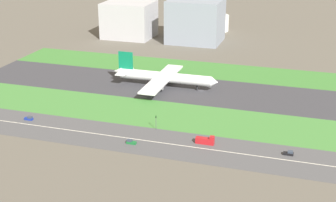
{
  "coord_description": "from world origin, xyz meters",
  "views": [
    {
      "loc": [
        61.56,
        -260.69,
        96.09
      ],
      "look_at": [
        -8.78,
        -36.5,
        6.0
      ],
      "focal_mm": 51.86,
      "sensor_mm": 36.0,
      "label": 1
    }
  ],
  "objects_px": {
    "hangar_building": "(195,21)",
    "airliner": "(163,77)",
    "truck_0": "(205,141)",
    "car_1": "(289,153)",
    "car_2": "(131,142)",
    "car_0": "(29,118)",
    "traffic_light": "(156,121)",
    "fuel_tank_west": "(217,23)",
    "terminal_building": "(129,20)"
  },
  "relations": [
    {
      "from": "hangar_building",
      "to": "airliner",
      "type": "bearing_deg",
      "value": -85.35
    },
    {
      "from": "airliner",
      "to": "car_1",
      "type": "xyz_separation_m",
      "value": [
        79.01,
        -68.0,
        -5.31
      ]
    },
    {
      "from": "airliner",
      "to": "truck_0",
      "type": "distance_m",
      "value": 80.26
    },
    {
      "from": "fuel_tank_west",
      "to": "traffic_light",
      "type": "bearing_deg",
      "value": -85.47
    },
    {
      "from": "traffic_light",
      "to": "fuel_tank_west",
      "type": "bearing_deg",
      "value": 94.53
    },
    {
      "from": "truck_0",
      "to": "car_2",
      "type": "relative_size",
      "value": 1.91
    },
    {
      "from": "car_2",
      "to": "car_1",
      "type": "xyz_separation_m",
      "value": [
        68.62,
        10.0,
        0.0
      ]
    },
    {
      "from": "terminal_building",
      "to": "hangar_building",
      "type": "distance_m",
      "value": 57.14
    },
    {
      "from": "car_2",
      "to": "hangar_building",
      "type": "bearing_deg",
      "value": -84.15
    },
    {
      "from": "terminal_building",
      "to": "car_1",
      "type": "bearing_deg",
      "value": -51.38
    },
    {
      "from": "truck_0",
      "to": "fuel_tank_west",
      "type": "height_order",
      "value": "fuel_tank_west"
    },
    {
      "from": "car_1",
      "to": "terminal_building",
      "type": "distance_m",
      "value": 233.34
    },
    {
      "from": "terminal_building",
      "to": "truck_0",
      "type": "bearing_deg",
      "value": -59.14
    },
    {
      "from": "car_0",
      "to": "terminal_building",
      "type": "bearing_deg",
      "value": 95.63
    },
    {
      "from": "car_0",
      "to": "hangar_building",
      "type": "distance_m",
      "value": 186.86
    },
    {
      "from": "truck_0",
      "to": "hangar_building",
      "type": "distance_m",
      "value": 189.81
    },
    {
      "from": "car_0",
      "to": "car_2",
      "type": "height_order",
      "value": "same"
    },
    {
      "from": "car_1",
      "to": "truck_0",
      "type": "bearing_deg",
      "value": -180.0
    },
    {
      "from": "truck_0",
      "to": "car_1",
      "type": "distance_m",
      "value": 36.63
    },
    {
      "from": "traffic_light",
      "to": "fuel_tank_west",
      "type": "xyz_separation_m",
      "value": [
        -17.35,
        219.01,
        2.69
      ]
    },
    {
      "from": "hangar_building",
      "to": "fuel_tank_west",
      "type": "relative_size",
      "value": 1.98
    },
    {
      "from": "terminal_building",
      "to": "hangar_building",
      "type": "xyz_separation_m",
      "value": [
        57.09,
        0.0,
        2.35
      ]
    },
    {
      "from": "airliner",
      "to": "traffic_light",
      "type": "distance_m",
      "value": 62.19
    },
    {
      "from": "airliner",
      "to": "car_2",
      "type": "height_order",
      "value": "airliner"
    },
    {
      "from": "car_0",
      "to": "car_2",
      "type": "xyz_separation_m",
      "value": [
        58.82,
        -10.0,
        0.0
      ]
    },
    {
      "from": "airliner",
      "to": "fuel_tank_west",
      "type": "height_order",
      "value": "airliner"
    },
    {
      "from": "terminal_building",
      "to": "fuel_tank_west",
      "type": "xyz_separation_m",
      "value": [
        65.23,
        45.0,
        -7.67
      ]
    },
    {
      "from": "car_0",
      "to": "terminal_building",
      "type": "height_order",
      "value": "terminal_building"
    },
    {
      "from": "terminal_building",
      "to": "car_2",
      "type": "bearing_deg",
      "value": -68.21
    },
    {
      "from": "airliner",
      "to": "car_2",
      "type": "xyz_separation_m",
      "value": [
        10.39,
        -78.0,
        -5.31
      ]
    },
    {
      "from": "car_1",
      "to": "terminal_building",
      "type": "height_order",
      "value": "terminal_building"
    },
    {
      "from": "truck_0",
      "to": "fuel_tank_west",
      "type": "distance_m",
      "value": 231.2
    },
    {
      "from": "truck_0",
      "to": "car_1",
      "type": "height_order",
      "value": "truck_0"
    },
    {
      "from": "airliner",
      "to": "traffic_light",
      "type": "bearing_deg",
      "value": -74.88
    },
    {
      "from": "airliner",
      "to": "car_0",
      "type": "distance_m",
      "value": 83.66
    },
    {
      "from": "fuel_tank_west",
      "to": "airliner",
      "type": "bearing_deg",
      "value": -89.59
    },
    {
      "from": "car_0",
      "to": "car_2",
      "type": "distance_m",
      "value": 59.66
    },
    {
      "from": "traffic_light",
      "to": "fuel_tank_west",
      "type": "distance_m",
      "value": 219.71
    },
    {
      "from": "terminal_building",
      "to": "airliner",
      "type": "bearing_deg",
      "value": -59.79
    },
    {
      "from": "car_1",
      "to": "fuel_tank_west",
      "type": "bearing_deg",
      "value": 109.45
    },
    {
      "from": "airliner",
      "to": "car_1",
      "type": "height_order",
      "value": "airliner"
    },
    {
      "from": "airliner",
      "to": "fuel_tank_west",
      "type": "bearing_deg",
      "value": 90.41
    },
    {
      "from": "car_0",
      "to": "car_1",
      "type": "relative_size",
      "value": 1.0
    },
    {
      "from": "car_0",
      "to": "traffic_light",
      "type": "xyz_separation_m",
      "value": [
        64.65,
        7.99,
        3.37
      ]
    },
    {
      "from": "traffic_light",
      "to": "fuel_tank_west",
      "type": "height_order",
      "value": "fuel_tank_west"
    },
    {
      "from": "terminal_building",
      "to": "hangar_building",
      "type": "height_order",
      "value": "hangar_building"
    },
    {
      "from": "hangar_building",
      "to": "car_0",
      "type": "bearing_deg",
      "value": -102.14
    },
    {
      "from": "truck_0",
      "to": "fuel_tank_west",
      "type": "xyz_separation_m",
      "value": [
        -43.52,
        227.0,
        5.31
      ]
    },
    {
      "from": "airliner",
      "to": "car_0",
      "type": "xyz_separation_m",
      "value": [
        -48.44,
        -68.0,
        -5.31
      ]
    },
    {
      "from": "car_2",
      "to": "car_1",
      "type": "distance_m",
      "value": 69.35
    }
  ]
}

